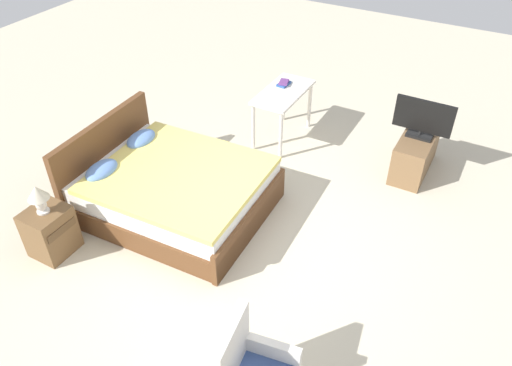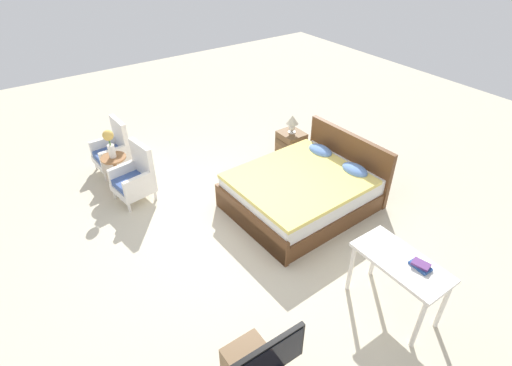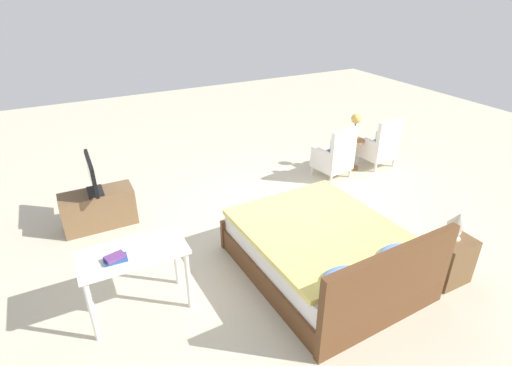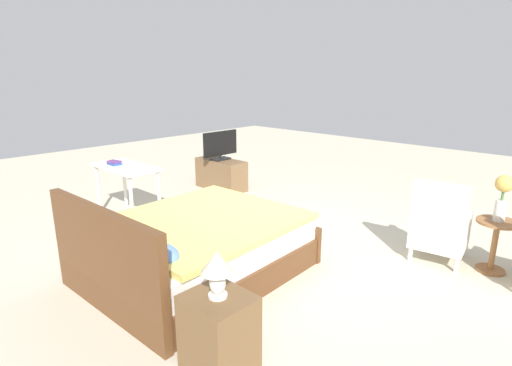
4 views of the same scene
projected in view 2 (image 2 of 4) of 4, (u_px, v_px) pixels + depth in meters
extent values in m
plane|color=beige|center=(237.00, 231.00, 5.76)|extent=(16.00, 16.00, 0.00)
cube|color=brown|center=(301.00, 199.00, 6.15)|extent=(1.71, 2.12, 0.28)
cube|color=white|center=(302.00, 186.00, 6.00)|extent=(1.64, 2.04, 0.24)
cube|color=#EAD66B|center=(299.00, 179.00, 5.88)|extent=(1.68, 1.87, 0.06)
cube|color=brown|center=(348.00, 160.00, 6.45)|extent=(1.66, 0.15, 0.96)
cube|color=brown|center=(249.00, 222.00, 5.62)|extent=(1.66, 0.13, 0.40)
ellipsoid|color=#668ED1|center=(320.00, 150.00, 6.49)|extent=(0.45, 0.30, 0.14)
ellipsoid|color=#668ED1|center=(355.00, 170.00, 6.01)|extent=(0.45, 0.30, 0.14)
cylinder|color=white|center=(96.00, 165.00, 7.08)|extent=(0.04, 0.04, 0.16)
cylinder|color=white|center=(106.00, 177.00, 6.78)|extent=(0.04, 0.04, 0.16)
cylinder|color=white|center=(121.00, 157.00, 7.31)|extent=(0.04, 0.04, 0.16)
cylinder|color=white|center=(131.00, 168.00, 7.01)|extent=(0.04, 0.04, 0.16)
cube|color=white|center=(112.00, 160.00, 6.97)|extent=(0.57, 0.57, 0.12)
cube|color=#3D5693|center=(111.00, 154.00, 6.90)|extent=(0.52, 0.52, 0.10)
cube|color=white|center=(120.00, 136.00, 6.86)|extent=(0.54, 0.11, 0.64)
cube|color=white|center=(105.00, 145.00, 7.01)|extent=(0.10, 0.52, 0.26)
cube|color=white|center=(115.00, 156.00, 6.70)|extent=(0.10, 0.52, 0.26)
cylinder|color=white|center=(115.00, 194.00, 6.36)|extent=(0.04, 0.04, 0.16)
cylinder|color=white|center=(129.00, 207.00, 6.09)|extent=(0.04, 0.04, 0.16)
cylinder|color=white|center=(141.00, 183.00, 6.62)|extent=(0.04, 0.04, 0.16)
cylinder|color=white|center=(155.00, 195.00, 6.35)|extent=(0.04, 0.04, 0.16)
cube|color=white|center=(134.00, 188.00, 6.27)|extent=(0.61, 0.61, 0.12)
cube|color=#3D5693|center=(132.00, 182.00, 6.21)|extent=(0.57, 0.57, 0.10)
cube|color=white|center=(143.00, 162.00, 6.19)|extent=(0.55, 0.16, 0.64)
cube|color=white|center=(124.00, 172.00, 6.30)|extent=(0.15, 0.52, 0.26)
cube|color=white|center=(139.00, 184.00, 6.02)|extent=(0.15, 0.52, 0.26)
cylinder|color=#936038|center=(120.00, 185.00, 6.70)|extent=(0.28, 0.28, 0.03)
cylinder|color=#936038|center=(117.00, 172.00, 6.55)|extent=(0.06, 0.06, 0.50)
cylinder|color=#936038|center=(113.00, 158.00, 6.40)|extent=(0.40, 0.40, 0.02)
cylinder|color=silver|center=(112.00, 151.00, 6.33)|extent=(0.11, 0.11, 0.22)
cylinder|color=#477538|center=(110.00, 142.00, 6.23)|extent=(0.02, 0.02, 0.10)
sphere|color=#E0B251|center=(108.00, 135.00, 6.16)|extent=(0.17, 0.17, 0.17)
cube|color=brown|center=(291.00, 146.00, 7.24)|extent=(0.44, 0.40, 0.55)
cube|color=brown|center=(282.00, 144.00, 7.08)|extent=(0.37, 0.01, 0.09)
cylinder|color=silver|center=(292.00, 132.00, 7.08)|extent=(0.13, 0.13, 0.02)
ellipsoid|color=silver|center=(292.00, 128.00, 7.03)|extent=(0.11, 0.11, 0.16)
cone|color=beige|center=(292.00, 120.00, 6.94)|extent=(0.22, 0.22, 0.15)
cube|color=black|center=(268.00, 360.00, 3.25)|extent=(0.05, 0.73, 0.42)
cube|color=black|center=(270.00, 362.00, 3.23)|extent=(0.01, 0.67, 0.38)
cylinder|color=silver|center=(351.00, 268.00, 4.69)|extent=(0.05, 0.05, 0.71)
cylinder|color=silver|center=(419.00, 324.00, 4.06)|extent=(0.05, 0.05, 0.71)
cylinder|color=silver|center=(375.00, 253.00, 4.89)|extent=(0.05, 0.05, 0.71)
cylinder|color=silver|center=(443.00, 305.00, 4.26)|extent=(0.05, 0.05, 0.71)
cube|color=silver|center=(402.00, 262.00, 4.26)|extent=(1.04, 0.52, 0.04)
cube|color=#284C8E|center=(420.00, 266.00, 4.16)|extent=(0.22, 0.14, 0.03)
cube|color=#66387A|center=(421.00, 264.00, 4.15)|extent=(0.20, 0.15, 0.03)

